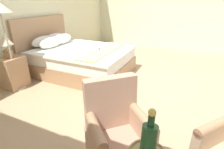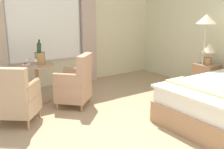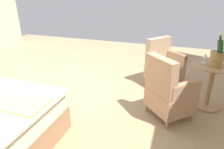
# 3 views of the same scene
# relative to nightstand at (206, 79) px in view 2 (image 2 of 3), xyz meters

# --- Properties ---
(wall_window_side) EXTENTS (0.27, 5.91, 3.19)m
(wall_window_side) POSITION_rel_nightstand_xyz_m (-2.37, -2.54, 1.28)
(wall_window_side) COLOR beige
(wall_window_side) RESTS_ON ground
(nightstand) EXTENTS (0.45, 0.40, 0.61)m
(nightstand) POSITION_rel_nightstand_xyz_m (0.00, 0.00, 0.00)
(nightstand) COLOR #A77E59
(nightstand) RESTS_ON ground
(bedside_lamp) EXTENTS (0.26, 0.26, 0.43)m
(bedside_lamp) POSITION_rel_nightstand_xyz_m (-0.00, 0.00, 0.58)
(bedside_lamp) COLOR #9F7143
(bedside_lamp) RESTS_ON nightstand
(floor_lamp_brass) EXTENTS (0.39, 0.39, 1.61)m
(floor_lamp_brass) POSITION_rel_nightstand_xyz_m (-0.04, -0.11, 1.07)
(floor_lamp_brass) COLOR #BBB6A6
(floor_lamp_brass) RESTS_ON ground
(side_table_round) EXTENTS (0.64, 0.64, 0.72)m
(side_table_round) POSITION_rel_nightstand_xyz_m (-1.41, -3.07, 0.11)
(side_table_round) COLOR #A77E59
(side_table_round) RESTS_ON ground
(champagne_bucket) EXTENTS (0.20, 0.20, 0.47)m
(champagne_bucket) POSITION_rel_nightstand_xyz_m (-1.41, -2.99, 0.55)
(champagne_bucket) COLOR #9E7D46
(champagne_bucket) RESTS_ON side_table_round
(wine_glass_near_bucket) EXTENTS (0.08, 0.08, 0.14)m
(wine_glass_near_bucket) POSITION_rel_nightstand_xyz_m (-1.55, -3.18, 0.51)
(wine_glass_near_bucket) COLOR white
(wine_glass_near_bucket) RESTS_ON side_table_round
(wine_glass_near_edge) EXTENTS (0.07, 0.07, 0.14)m
(wine_glass_near_edge) POSITION_rel_nightstand_xyz_m (-1.27, -3.11, 0.51)
(wine_glass_near_edge) COLOR white
(wine_glass_near_edge) RESTS_ON side_table_round
(snack_plate) EXTENTS (0.14, 0.14, 0.04)m
(snack_plate) POSITION_rel_nightstand_xyz_m (-1.51, -3.22, 0.42)
(snack_plate) COLOR white
(snack_plate) RESTS_ON side_table_round
(armchair_by_window) EXTENTS (0.77, 0.77, 0.95)m
(armchair_by_window) POSITION_rel_nightstand_xyz_m (-0.82, -2.57, 0.10)
(armchair_by_window) COLOR #A77E59
(armchair_by_window) RESTS_ON ground
(armchair_facing_bed) EXTENTS (0.77, 0.78, 0.91)m
(armchair_facing_bed) POSITION_rel_nightstand_xyz_m (-0.64, -3.64, 0.11)
(armchair_facing_bed) COLOR #A77E59
(armchair_facing_bed) RESTS_ON ground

